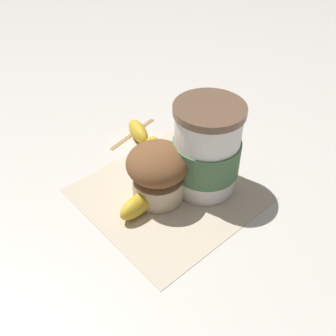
{
  "coord_description": "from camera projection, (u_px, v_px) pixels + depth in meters",
  "views": [
    {
      "loc": [
        0.27,
        0.3,
        0.4
      ],
      "look_at": [
        0.0,
        0.0,
        0.05
      ],
      "focal_mm": 42.0,
      "sensor_mm": 36.0,
      "label": 1
    }
  ],
  "objects": [
    {
      "name": "paper_napkin",
      "position": [
        168.0,
        194.0,
        0.57
      ],
      "size": [
        0.23,
        0.23,
        0.0
      ],
      "primitive_type": "cube",
      "rotation": [
        0.0,
        0.0,
        -0.01
      ],
      "color": "beige",
      "rests_on": "ground_plane"
    },
    {
      "name": "wooden_stirrer",
      "position": [
        133.0,
        133.0,
        0.68
      ],
      "size": [
        0.11,
        0.03,
        0.0
      ],
      "primitive_type": "cube",
      "rotation": [
        0.0,
        0.0,
        0.2
      ],
      "color": "#9E7547",
      "rests_on": "ground_plane"
    },
    {
      "name": "coffee_cup",
      "position": [
        207.0,
        150.0,
        0.54
      ],
      "size": [
        0.09,
        0.09,
        0.13
      ],
      "color": "white",
      "rests_on": "paper_napkin"
    },
    {
      "name": "banana",
      "position": [
        147.0,
        164.0,
        0.59
      ],
      "size": [
        0.16,
        0.18,
        0.03
      ],
      "color": "gold",
      "rests_on": "paper_napkin"
    },
    {
      "name": "muffin",
      "position": [
        158.0,
        171.0,
        0.53
      ],
      "size": [
        0.09,
        0.09,
        0.09
      ],
      "color": "beige",
      "rests_on": "paper_napkin"
    },
    {
      "name": "ground_plane",
      "position": [
        168.0,
        194.0,
        0.57
      ],
      "size": [
        3.0,
        3.0,
        0.0
      ],
      "primitive_type": "plane",
      "color": "beige"
    }
  ]
}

